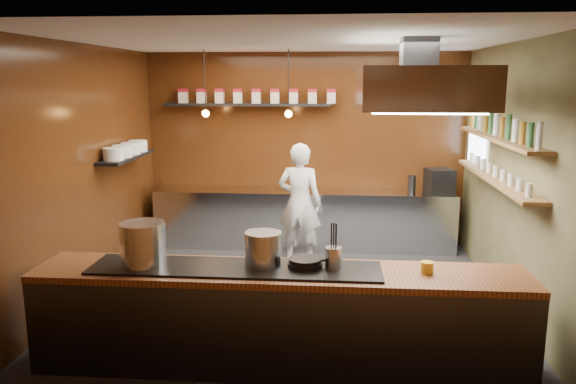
# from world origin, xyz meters

# --- Properties ---
(floor) EXTENTS (5.00, 5.00, 0.00)m
(floor) POSITION_xyz_m (0.00, 0.00, 0.00)
(floor) COLOR black
(floor) RESTS_ON ground
(back_wall) EXTENTS (5.00, 0.00, 5.00)m
(back_wall) POSITION_xyz_m (0.00, 2.50, 1.50)
(back_wall) COLOR #331309
(back_wall) RESTS_ON ground
(left_wall) EXTENTS (0.00, 5.00, 5.00)m
(left_wall) POSITION_xyz_m (-2.50, 0.00, 1.50)
(left_wall) COLOR #331309
(left_wall) RESTS_ON ground
(right_wall) EXTENTS (0.00, 5.00, 5.00)m
(right_wall) POSITION_xyz_m (2.50, 0.00, 1.50)
(right_wall) COLOR #484429
(right_wall) RESTS_ON ground
(ceiling) EXTENTS (5.00, 5.00, 0.00)m
(ceiling) POSITION_xyz_m (0.00, 0.00, 3.00)
(ceiling) COLOR silver
(ceiling) RESTS_ON back_wall
(window_pane) EXTENTS (0.00, 1.00, 1.00)m
(window_pane) POSITION_xyz_m (2.45, 1.70, 1.90)
(window_pane) COLOR white
(window_pane) RESTS_ON right_wall
(prep_counter) EXTENTS (4.60, 0.65, 0.90)m
(prep_counter) POSITION_xyz_m (0.00, 2.17, 0.45)
(prep_counter) COLOR silver
(prep_counter) RESTS_ON floor
(pass_counter) EXTENTS (4.40, 0.72, 0.94)m
(pass_counter) POSITION_xyz_m (-0.00, -1.60, 0.47)
(pass_counter) COLOR #38383D
(pass_counter) RESTS_ON floor
(tin_shelf) EXTENTS (2.60, 0.26, 0.04)m
(tin_shelf) POSITION_xyz_m (-0.90, 2.36, 2.20)
(tin_shelf) COLOR black
(tin_shelf) RESTS_ON back_wall
(plate_shelf) EXTENTS (0.30, 1.40, 0.04)m
(plate_shelf) POSITION_xyz_m (-2.34, 1.00, 1.55)
(plate_shelf) COLOR black
(plate_shelf) RESTS_ON left_wall
(bottle_shelf_upper) EXTENTS (0.26, 2.80, 0.04)m
(bottle_shelf_upper) POSITION_xyz_m (2.34, 0.30, 1.92)
(bottle_shelf_upper) COLOR brown
(bottle_shelf_upper) RESTS_ON right_wall
(bottle_shelf_lower) EXTENTS (0.26, 2.80, 0.04)m
(bottle_shelf_lower) POSITION_xyz_m (2.34, 0.30, 1.45)
(bottle_shelf_lower) COLOR brown
(bottle_shelf_lower) RESTS_ON right_wall
(extractor_hood) EXTENTS (1.20, 2.00, 0.72)m
(extractor_hood) POSITION_xyz_m (1.30, -0.40, 2.51)
(extractor_hood) COLOR #38383D
(extractor_hood) RESTS_ON ceiling
(pendant_left) EXTENTS (0.10, 0.10, 0.95)m
(pendant_left) POSITION_xyz_m (-1.40, 1.70, 2.15)
(pendant_left) COLOR black
(pendant_left) RESTS_ON ceiling
(pendant_right) EXTENTS (0.10, 0.10, 0.95)m
(pendant_right) POSITION_xyz_m (-0.20, 1.70, 2.15)
(pendant_right) COLOR black
(pendant_right) RESTS_ON ceiling
(storage_tins) EXTENTS (2.43, 0.13, 0.22)m
(storage_tins) POSITION_xyz_m (-0.75, 2.36, 2.33)
(storage_tins) COLOR beige
(storage_tins) RESTS_ON tin_shelf
(plate_stacks) EXTENTS (0.26, 1.16, 0.16)m
(plate_stacks) POSITION_xyz_m (-2.34, 1.00, 1.65)
(plate_stacks) COLOR white
(plate_stacks) RESTS_ON plate_shelf
(bottles) EXTENTS (0.06, 2.66, 0.24)m
(bottles) POSITION_xyz_m (2.34, 0.30, 2.06)
(bottles) COLOR silver
(bottles) RESTS_ON bottle_shelf_upper
(wine_glasses) EXTENTS (0.07, 2.37, 0.13)m
(wine_glasses) POSITION_xyz_m (2.34, 0.30, 1.53)
(wine_glasses) COLOR silver
(wine_glasses) RESTS_ON bottle_shelf_lower
(stockpot_large) EXTENTS (0.54, 0.54, 0.39)m
(stockpot_large) POSITION_xyz_m (-1.23, -1.63, 1.14)
(stockpot_large) COLOR silver
(stockpot_large) RESTS_ON pass_counter
(stockpot_small) EXTENTS (0.34, 0.34, 0.31)m
(stockpot_small) POSITION_xyz_m (-0.15, -1.54, 1.09)
(stockpot_small) COLOR #B4B7BB
(stockpot_small) RESTS_ON pass_counter
(utensil_crock) EXTENTS (0.19, 0.19, 0.19)m
(utensil_crock) POSITION_xyz_m (0.47, -1.56, 1.04)
(utensil_crock) COLOR silver
(utensil_crock) RESTS_ON pass_counter
(frying_pan) EXTENTS (0.48, 0.32, 0.08)m
(frying_pan) POSITION_xyz_m (0.23, -1.54, 0.98)
(frying_pan) COLOR black
(frying_pan) RESTS_ON pass_counter
(butter_jar) EXTENTS (0.13, 0.13, 0.10)m
(butter_jar) POSITION_xyz_m (1.29, -1.56, 0.97)
(butter_jar) COLOR gold
(butter_jar) RESTS_ON pass_counter
(espresso_machine) EXTENTS (0.44, 0.43, 0.37)m
(espresso_machine) POSITION_xyz_m (2.03, 2.10, 1.09)
(espresso_machine) COLOR black
(espresso_machine) RESTS_ON prep_counter
(chef) EXTENTS (0.69, 0.52, 1.72)m
(chef) POSITION_xyz_m (-0.02, 1.43, 0.86)
(chef) COLOR silver
(chef) RESTS_ON floor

